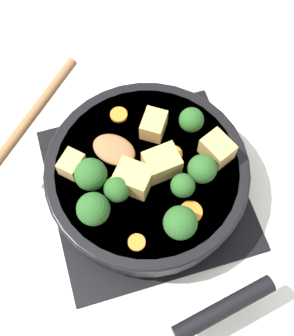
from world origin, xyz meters
TOP-DOWN VIEW (x-y plane):
  - ground_plane at (0.00, 0.00)m, footprint 2.40×2.40m
  - front_burner_grate at (0.00, 0.00)m, footprint 0.31×0.31m
  - skillet_pan at (0.00, 0.00)m, footprint 0.40×0.31m
  - wooden_spoon at (-0.10, -0.09)m, footprint 0.22×0.22m
  - tofu_cube_center_large at (0.01, 0.02)m, footprint 0.05×0.05m
  - tofu_cube_near_handle at (-0.06, 0.03)m, footprint 0.05×0.05m
  - tofu_cube_east_chunk at (-0.03, -0.11)m, footprint 0.05×0.05m
  - tofu_cube_west_chunk at (0.02, -0.03)m, footprint 0.06×0.06m
  - tofu_cube_back_piece at (0.01, 0.11)m, footprint 0.06×0.05m
  - broccoli_floret_near_spoon at (0.03, -0.05)m, footprint 0.04×0.04m
  - broccoli_floret_center_top at (0.00, -0.08)m, footprint 0.05×0.05m
  - broccoli_floret_east_rim at (0.05, -0.09)m, footprint 0.05×0.05m
  - broccoli_floret_west_rim at (-0.05, 0.08)m, footprint 0.04×0.04m
  - broccoli_floret_north_edge at (0.05, 0.04)m, footprint 0.04×0.04m
  - broccoli_floret_south_cluster at (0.10, 0.02)m, footprint 0.05×0.05m
  - broccoli_floret_mid_floret at (0.04, 0.07)m, footprint 0.04×0.04m
  - carrot_slice_orange_thin at (-0.10, -0.02)m, footprint 0.03×0.03m
  - carrot_slice_near_center at (0.09, 0.04)m, footprint 0.03×0.03m
  - carrot_slice_edge_slice at (0.11, -0.05)m, footprint 0.02×0.02m
  - carrot_slice_under_broccoli at (-0.01, 0.04)m, footprint 0.03×0.03m

SIDE VIEW (x-z plane):
  - ground_plane at x=0.00m, z-range 0.00..0.00m
  - front_burner_grate at x=0.00m, z-range 0.00..0.03m
  - skillet_pan at x=0.00m, z-range 0.03..0.09m
  - carrot_slice_orange_thin at x=-0.10m, z-range 0.08..0.09m
  - carrot_slice_near_center at x=0.09m, z-range 0.08..0.09m
  - carrot_slice_edge_slice at x=0.11m, z-range 0.08..0.09m
  - carrot_slice_under_broccoli at x=-0.01m, z-range 0.08..0.09m
  - wooden_spoon at x=-0.10m, z-range 0.08..0.10m
  - tofu_cube_east_chunk at x=-0.03m, z-range 0.08..0.11m
  - tofu_cube_near_handle at x=-0.06m, z-range 0.08..0.12m
  - tofu_cube_back_piece at x=0.01m, z-range 0.08..0.12m
  - tofu_cube_center_large at x=0.01m, z-range 0.08..0.12m
  - tofu_cube_west_chunk at x=0.02m, z-range 0.08..0.12m
  - broccoli_floret_north_edge at x=0.05m, z-range 0.09..0.13m
  - broccoli_floret_west_rim at x=-0.05m, z-range 0.09..0.13m
  - broccoli_floret_near_spoon at x=0.03m, z-range 0.09..0.13m
  - broccoli_floret_mid_floret at x=0.04m, z-range 0.09..0.14m
  - broccoli_floret_east_rim at x=0.05m, z-range 0.09..0.14m
  - broccoli_floret_center_top at x=0.00m, z-range 0.09..0.14m
  - broccoli_floret_south_cluster at x=0.10m, z-range 0.09..0.14m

